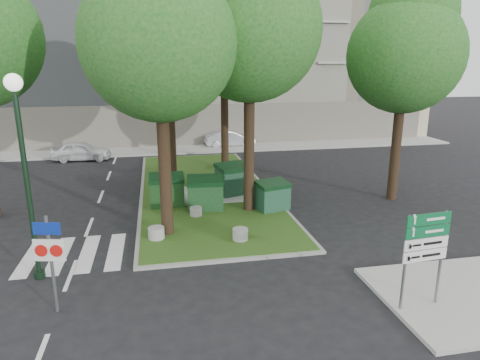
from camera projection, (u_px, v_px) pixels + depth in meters
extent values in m
plane|color=black|center=(218.00, 262.00, 13.78)|extent=(120.00, 120.00, 0.00)
cube|color=#1E4112|center=(205.00, 190.00, 21.42)|extent=(6.00, 16.00, 0.12)
cube|color=gray|center=(205.00, 190.00, 21.42)|extent=(6.30, 16.30, 0.10)
cube|color=#999993|center=(472.00, 296.00, 11.67)|extent=(5.00, 4.00, 0.12)
cube|color=#999993|center=(181.00, 150.00, 31.26)|extent=(42.00, 3.00, 0.12)
cube|color=silver|center=(102.00, 252.00, 14.49)|extent=(5.00, 3.00, 0.01)
cube|color=tan|center=(172.00, 41.00, 36.25)|extent=(41.00, 12.00, 16.00)
cylinder|color=black|center=(164.00, 154.00, 15.04)|extent=(0.44, 0.44, 6.16)
sphere|color=#15511A|center=(159.00, 43.00, 14.05)|extent=(5.20, 5.20, 5.20)
cylinder|color=black|center=(249.00, 134.00, 17.52)|extent=(0.44, 0.44, 6.72)
sphere|color=#15511A|center=(250.00, 29.00, 16.44)|extent=(5.60, 5.60, 5.60)
cylinder|color=black|center=(171.00, 130.00, 21.32)|extent=(0.44, 0.44, 5.88)
sphere|color=#15511A|center=(168.00, 56.00, 20.38)|extent=(4.80, 4.80, 4.80)
sphere|color=#15511A|center=(173.00, 19.00, 20.18)|extent=(3.60, 3.60, 3.60)
cylinder|color=black|center=(225.00, 111.00, 24.61)|extent=(0.44, 0.44, 7.00)
sphere|color=#15511A|center=(224.00, 34.00, 23.49)|extent=(5.80, 5.80, 5.80)
cylinder|color=black|center=(397.00, 137.00, 19.41)|extent=(0.44, 0.44, 5.88)
sphere|color=#15511A|center=(405.00, 55.00, 18.47)|extent=(5.00, 5.00, 5.00)
sphere|color=#15511A|center=(413.00, 15.00, 18.27)|extent=(3.75, 3.75, 3.75)
cube|color=#0E330E|center=(167.00, 192.00, 18.78)|extent=(1.47, 1.01, 1.15)
cube|color=black|center=(166.00, 178.00, 18.60)|extent=(1.52, 1.08, 0.33)
cube|color=#0F3614|center=(205.00, 196.00, 18.31)|extent=(1.57, 1.15, 1.16)
cube|color=black|center=(205.00, 180.00, 18.13)|extent=(1.63, 1.22, 0.34)
cube|color=#0F351F|center=(234.00, 181.00, 20.44)|extent=(1.80, 1.48, 1.22)
cube|color=black|center=(234.00, 167.00, 20.25)|extent=(1.87, 1.57, 0.35)
cube|color=#123A24|center=(272.00, 197.00, 18.27)|extent=(1.51, 1.22, 1.03)
cube|color=black|center=(273.00, 184.00, 18.11)|extent=(1.57, 1.29, 0.30)
cylinder|color=#999894|center=(156.00, 233.00, 15.28)|extent=(0.58, 0.58, 0.41)
cylinder|color=#A1A29D|center=(240.00, 234.00, 15.20)|extent=(0.55, 0.55, 0.40)
cylinder|color=gray|center=(196.00, 211.00, 17.58)|extent=(0.49, 0.49, 0.35)
cylinder|color=gold|center=(250.00, 170.00, 23.48)|extent=(0.43, 0.43, 0.75)
cylinder|color=black|center=(28.00, 192.00, 12.06)|extent=(0.15, 0.15, 5.38)
cylinder|color=black|center=(40.00, 274.00, 12.74)|extent=(0.32, 0.32, 0.22)
sphere|color=white|center=(13.00, 82.00, 11.26)|extent=(0.47, 0.47, 0.47)
cylinder|color=slate|center=(52.00, 265.00, 10.70)|extent=(0.10, 0.10, 2.61)
cube|color=navy|center=(47.00, 228.00, 10.44)|extent=(0.67, 0.19, 0.31)
cube|color=white|center=(50.00, 250.00, 10.59)|extent=(0.77, 0.21, 0.57)
cylinder|color=red|center=(42.00, 250.00, 10.55)|extent=(0.31, 0.10, 0.31)
cylinder|color=red|center=(58.00, 249.00, 10.62)|extent=(0.31, 0.10, 0.31)
cylinder|color=slate|center=(405.00, 263.00, 10.61)|extent=(0.08, 0.08, 2.54)
cylinder|color=slate|center=(441.00, 258.00, 10.90)|extent=(0.08, 0.08, 2.54)
cube|color=#0B592E|center=(429.00, 219.00, 10.46)|extent=(1.27, 0.15, 0.29)
cube|color=#0B592E|center=(427.00, 231.00, 10.54)|extent=(1.27, 0.15, 0.29)
cube|color=white|center=(425.00, 243.00, 10.63)|extent=(1.27, 0.15, 0.29)
cube|color=white|center=(424.00, 255.00, 10.71)|extent=(1.27, 0.15, 0.29)
imported|color=silver|center=(81.00, 151.00, 27.94)|extent=(3.77, 1.65, 1.26)
imported|color=#AFB1B8|center=(230.00, 138.00, 32.59)|extent=(3.84, 1.45, 1.25)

